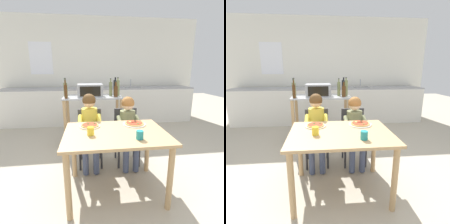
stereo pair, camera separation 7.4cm
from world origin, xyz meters
The scene contains 20 objects.
ground_plane centered at (0.00, 1.25, 0.00)m, with size 12.45×12.45×0.00m, color #B7AD99.
back_wall_tiled centered at (0.00, 3.17, 1.35)m, with size 5.41×0.13×2.70m.
kitchen_counter centered at (0.00, 2.76, 0.46)m, with size 4.87×0.60×1.12m.
kitchen_island_cart centered at (-0.21, 1.42, 0.60)m, with size 1.06×0.53×0.91m.
toaster_oven centered at (-0.25, 1.40, 1.02)m, with size 0.44×0.33×0.22m.
bottle_tall_green_wine centered at (0.23, 1.53, 1.06)m, with size 0.07×0.07×0.33m.
bottle_dark_olive_oil centered at (-0.66, 1.24, 1.04)m, with size 0.05×0.05×0.32m.
bottle_brown_beer centered at (0.20, 1.31, 1.02)m, with size 0.07×0.07×0.28m.
bottle_clear_vinegar centered at (0.12, 1.43, 1.04)m, with size 0.06×0.06×0.32m.
bottle_squat_spirits centered at (0.26, 1.43, 1.06)m, with size 0.07×0.07×0.34m.
bottle_slim_sauce centered at (-0.69, 1.42, 1.05)m, with size 0.07×0.07×0.33m.
dining_table centered at (0.00, 0.00, 0.62)m, with size 1.11×0.82×0.74m.
dining_chair_left centered at (-0.28, 0.68, 0.48)m, with size 0.36×0.36×0.81m.
dining_chair_right centered at (0.27, 0.66, 0.48)m, with size 0.36×0.36×0.81m.
child_in_yellow_shirt centered at (-0.28, 0.56, 0.67)m, with size 0.32×0.42×1.05m.
child_in_olive_shirt centered at (0.27, 0.54, 0.65)m, with size 0.32×0.42×1.01m.
pizza_plate_cream centered at (-0.28, 0.22, 0.75)m, with size 0.25×0.25×0.03m.
pizza_plate_white centered at (0.27, 0.22, 0.75)m, with size 0.28×0.28×0.03m.
drinking_cup_teal centered at (0.21, -0.22, 0.78)m, with size 0.07×0.07×0.09m, color teal.
drinking_cup_yellow centered at (-0.27, -0.05, 0.78)m, with size 0.07×0.07×0.09m, color yellow.
Camera 2 is at (-0.20, -1.79, 1.42)m, focal length 28.12 mm.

